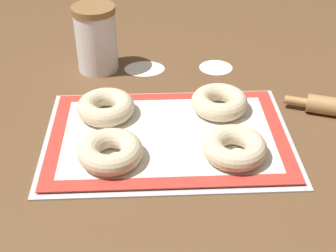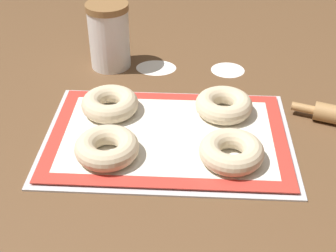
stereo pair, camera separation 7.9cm
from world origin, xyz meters
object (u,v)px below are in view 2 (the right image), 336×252
at_px(bagel_back_left, 110,104).
at_px(bagel_front_left, 107,148).
at_px(bagel_front_right, 231,151).
at_px(baking_tray, 168,137).
at_px(flour_canister, 109,36).
at_px(bagel_back_right, 224,105).

bearing_deg(bagel_back_left, bagel_front_left, -83.30).
distance_m(bagel_front_right, bagel_back_left, 0.30).
distance_m(baking_tray, bagel_front_left, 0.14).
relative_size(bagel_back_left, flour_canister, 0.74).
bearing_deg(bagel_back_left, baking_tray, -30.19).
xyz_separation_m(baking_tray, bagel_front_left, (-0.12, -0.08, 0.03)).
distance_m(bagel_front_left, flour_canister, 0.40).
bearing_deg(bagel_back_right, bagel_front_left, -144.94).
bearing_deg(baking_tray, bagel_front_left, -145.88).
distance_m(baking_tray, bagel_back_right, 0.15).
bearing_deg(bagel_back_right, flour_canister, 141.70).
relative_size(bagel_front_right, flour_canister, 0.74).
xyz_separation_m(bagel_front_right, flour_canister, (-0.30, 0.39, 0.05)).
relative_size(baking_tray, flour_canister, 3.04).
relative_size(bagel_back_right, flour_canister, 0.74).
xyz_separation_m(bagel_front_left, bagel_front_right, (0.24, 0.00, 0.00)).
bearing_deg(flour_canister, bagel_back_right, -38.30).
bearing_deg(flour_canister, bagel_back_left, -81.54).
relative_size(bagel_front_left, bagel_front_right, 1.00).
bearing_deg(bagel_front_right, bagel_front_left, -179.76).
height_order(baking_tray, flour_canister, flour_canister).
xyz_separation_m(baking_tray, bagel_back_left, (-0.13, 0.08, 0.03)).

